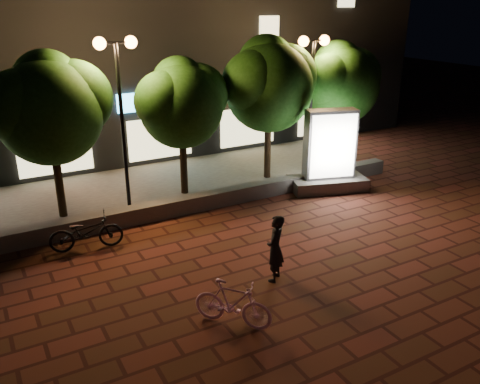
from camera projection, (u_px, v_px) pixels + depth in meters
ground at (252, 268)px, 12.39m from camera, size 80.00×80.00×0.00m
retaining_wall at (188, 204)px, 15.56m from camera, size 16.00×0.45×0.50m
sidewalk at (160, 186)px, 17.68m from camera, size 16.00×5.00×0.08m
building_block at (99, 30)px, 21.18m from camera, size 28.00×8.12×11.30m
tree_left at (50, 105)px, 14.04m from camera, size 3.60×3.00×4.89m
tree_mid at (182, 100)px, 15.93m from camera, size 3.24×2.70×4.50m
tree_right at (269, 81)px, 17.30m from camera, size 3.72×3.10×5.07m
tree_far_right at (341, 80)px, 18.82m from camera, size 3.48×2.90×4.76m
street_lamp_left at (119, 80)px, 14.50m from camera, size 1.26×0.36×5.18m
street_lamp_right at (313, 70)px, 17.72m from camera, size 1.26×0.36×4.98m
ad_kiosk at (329, 158)px, 17.15m from camera, size 2.86×2.00×2.81m
scooter_pink at (233, 303)px, 10.05m from camera, size 1.44×1.57×1.00m
rider at (275, 248)px, 11.58m from camera, size 0.71×0.69×1.64m
scooter_parked at (86, 232)px, 13.14m from camera, size 1.98×1.01×0.99m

